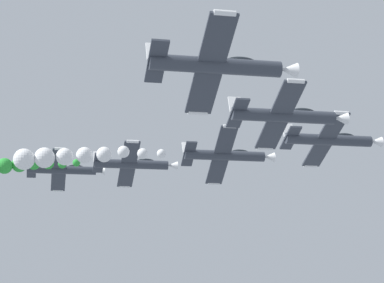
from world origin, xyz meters
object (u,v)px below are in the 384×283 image
object	(u,v)px
airplane_trailing	(63,170)
airplane_left_outer	(133,164)
airplane_right_inner	(286,116)
airplane_lead	(330,140)
airplane_left_inner	(226,155)
airplane_right_outer	(218,66)

from	to	relation	value
airplane_trailing	airplane_left_outer	bearing A→B (deg)	39.40
airplane_right_inner	airplane_left_outer	size ratio (longest dim) A/B	1.00
airplane_lead	airplane_trailing	world-z (taller)	airplane_trailing
airplane_lead	airplane_right_inner	distance (m)	12.94
airplane_lead	airplane_left_inner	size ratio (longest dim) A/B	1.00
airplane_right_outer	airplane_trailing	distance (m)	51.66
airplane_left_outer	airplane_left_inner	bearing A→B (deg)	39.94
airplane_right_outer	airplane_left_outer	bearing A→B (deg)	-178.98
airplane_left_inner	airplane_left_outer	world-z (taller)	airplane_left_inner
airplane_right_inner	airplane_right_outer	world-z (taller)	airplane_right_outer
airplane_trailing	airplane_lead	bearing A→B (deg)	40.62
airplane_left_outer	airplane_lead	bearing A→B (deg)	41.21
airplane_lead	airplane_left_outer	xyz separation A→B (m)	(-19.91, -17.43, 0.03)
airplane_left_outer	airplane_trailing	bearing A→B (deg)	-140.60
airplane_right_outer	airplane_left_inner	bearing A→B (deg)	164.66
airplane_lead	airplane_right_inner	size ratio (longest dim) A/B	1.00
airplane_right_outer	airplane_trailing	bearing A→B (deg)	-170.09
airplane_right_outer	airplane_trailing	size ratio (longest dim) A/B	1.00
airplane_left_inner	airplane_trailing	world-z (taller)	airplane_trailing
airplane_right_outer	airplane_right_inner	bearing A→B (deg)	142.25
airplane_left_outer	airplane_right_outer	size ratio (longest dim) A/B	1.00
airplane_lead	airplane_right_outer	world-z (taller)	airplane_right_outer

